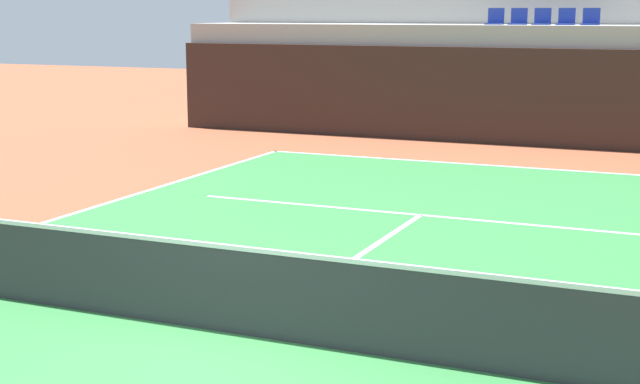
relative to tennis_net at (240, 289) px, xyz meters
The scene contains 10 objects.
ground_plane 0.51m from the tennis_net, ahead, with size 80.00×80.00×0.00m, color brown.
court_surface 0.50m from the tennis_net, ahead, with size 11.00×24.00×0.01m, color #2D7238.
baseline_far 11.96m from the tennis_net, 90.00° to the left, with size 11.00×0.10×0.00m, color white.
service_line_far 6.42m from the tennis_net, 90.00° to the left, with size 8.26×0.10×0.00m, color white.
centre_service_line 3.24m from the tennis_net, 90.00° to the left, with size 0.10×6.40×0.00m, color white.
back_wall 15.50m from the tennis_net, 90.00° to the left, with size 20.00×0.30×2.48m, color black.
stands_tier_lower 16.86m from the tennis_net, 90.00° to the left, with size 20.00×2.40×3.04m, color #9E9E99.
stands_tier_upper 19.30m from the tennis_net, 90.00° to the left, with size 20.00×2.40×4.11m, color #9E9E99.
seating_row_lower 17.14m from the tennis_net, 90.00° to the left, with size 2.94×0.44×0.44m.
tennis_net is the anchor object (origin of this frame).
Camera 1 is at (4.50, -8.27, 3.38)m, focal length 52.05 mm.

